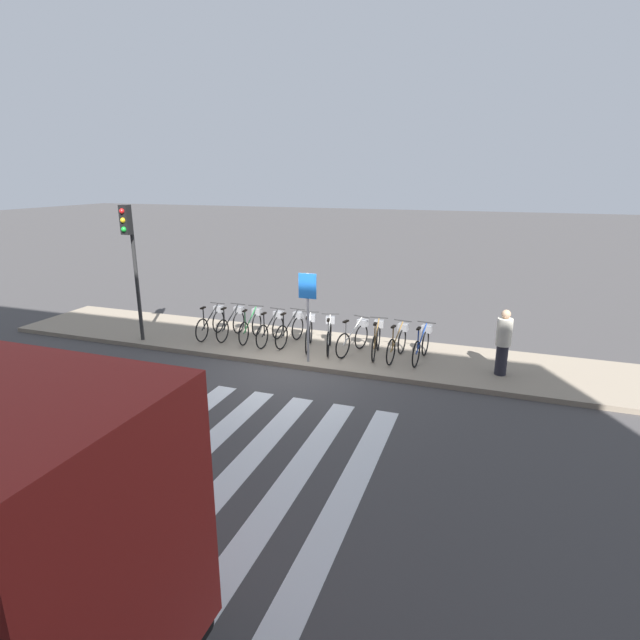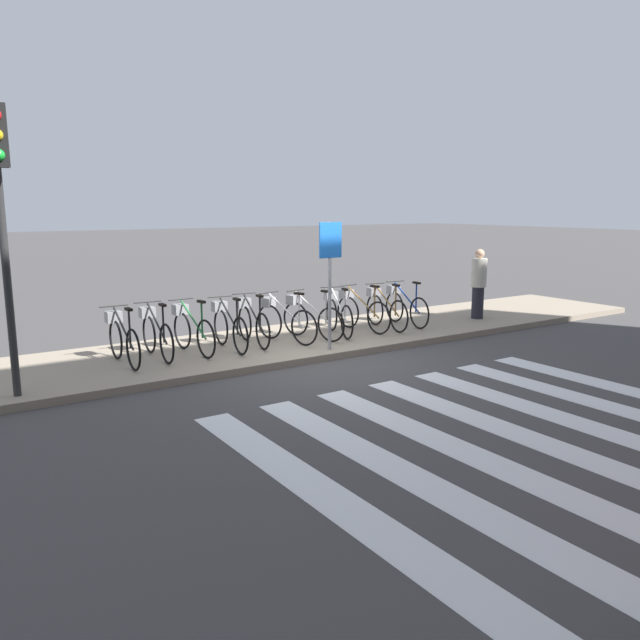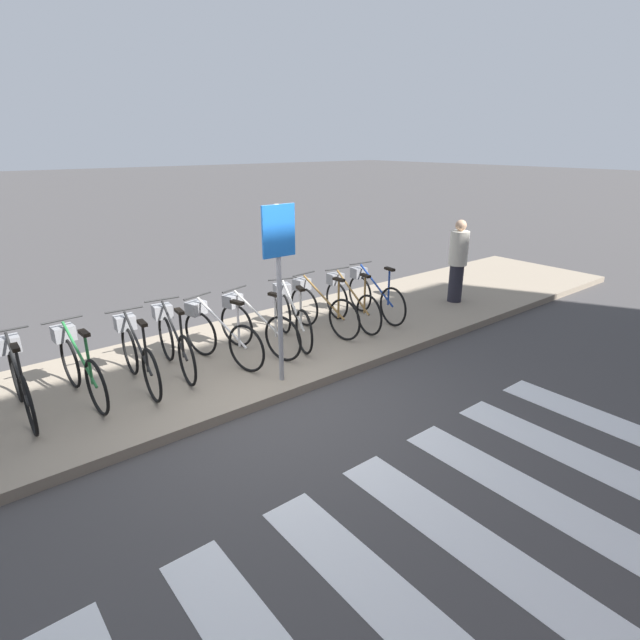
{
  "view_description": "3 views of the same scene",
  "coord_description": "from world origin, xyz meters",
  "px_view_note": "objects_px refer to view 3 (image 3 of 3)",
  "views": [
    {
      "loc": [
        4.44,
        -10.43,
        4.51
      ],
      "look_at": [
        0.6,
        0.4,
        1.18
      ],
      "focal_mm": 28.0,
      "sensor_mm": 36.0,
      "label": 1
    },
    {
      "loc": [
        -5.66,
        -8.45,
        2.59
      ],
      "look_at": [
        0.26,
        0.49,
        0.62
      ],
      "focal_mm": 35.0,
      "sensor_mm": 36.0,
      "label": 2
    },
    {
      "loc": [
        -2.87,
        -4.48,
        2.98
      ],
      "look_at": [
        0.87,
        0.2,
        0.83
      ],
      "focal_mm": 28.0,
      "sensor_mm": 36.0,
      "label": 3
    }
  ],
  "objects_px": {
    "parked_bicycle_2": "(78,364)",
    "parked_bicycle_10": "(372,293)",
    "pedestrian": "(458,260)",
    "parked_bicycle_1": "(18,378)",
    "parked_bicycle_3": "(137,352)",
    "parked_bicycle_7": "(291,314)",
    "sign_post": "(279,265)",
    "parked_bicycle_4": "(173,339)",
    "parked_bicycle_5": "(217,332)",
    "parked_bicycle_9": "(349,300)",
    "parked_bicycle_6": "(254,324)",
    "parked_bicycle_8": "(319,306)"
  },
  "relations": [
    {
      "from": "parked_bicycle_1",
      "to": "parked_bicycle_10",
      "type": "height_order",
      "value": "same"
    },
    {
      "from": "parked_bicycle_2",
      "to": "parked_bicycle_7",
      "type": "distance_m",
      "value": 2.98
    },
    {
      "from": "parked_bicycle_9",
      "to": "sign_post",
      "type": "bearing_deg",
      "value": -153.76
    },
    {
      "from": "parked_bicycle_7",
      "to": "sign_post",
      "type": "xyz_separation_m",
      "value": [
        -0.88,
        -1.03,
        1.07
      ]
    },
    {
      "from": "parked_bicycle_4",
      "to": "parked_bicycle_7",
      "type": "distance_m",
      "value": 1.81
    },
    {
      "from": "parked_bicycle_4",
      "to": "parked_bicycle_6",
      "type": "xyz_separation_m",
      "value": [
        1.13,
        -0.15,
        0.0
      ]
    },
    {
      "from": "parked_bicycle_9",
      "to": "parked_bicycle_6",
      "type": "bearing_deg",
      "value": 179.58
    },
    {
      "from": "parked_bicycle_1",
      "to": "parked_bicycle_9",
      "type": "distance_m",
      "value": 4.72
    },
    {
      "from": "parked_bicycle_4",
      "to": "pedestrian",
      "type": "relative_size",
      "value": 1.0
    },
    {
      "from": "sign_post",
      "to": "parked_bicycle_7",
      "type": "bearing_deg",
      "value": 49.47
    },
    {
      "from": "parked_bicycle_5",
      "to": "sign_post",
      "type": "distance_m",
      "value": 1.52
    },
    {
      "from": "parked_bicycle_10",
      "to": "parked_bicycle_6",
      "type": "bearing_deg",
      "value": -178.93
    },
    {
      "from": "parked_bicycle_6",
      "to": "parked_bicycle_8",
      "type": "xyz_separation_m",
      "value": [
        1.24,
        0.07,
        0.0
      ]
    },
    {
      "from": "parked_bicycle_3",
      "to": "pedestrian",
      "type": "height_order",
      "value": "pedestrian"
    },
    {
      "from": "parked_bicycle_1",
      "to": "parked_bicycle_2",
      "type": "height_order",
      "value": "same"
    },
    {
      "from": "parked_bicycle_2",
      "to": "sign_post",
      "type": "xyz_separation_m",
      "value": [
        2.09,
        -1.11,
        1.07
      ]
    },
    {
      "from": "parked_bicycle_5",
      "to": "parked_bicycle_8",
      "type": "xyz_separation_m",
      "value": [
        1.81,
        0.05,
        0.0
      ]
    },
    {
      "from": "parked_bicycle_2",
      "to": "parked_bicycle_10",
      "type": "height_order",
      "value": "same"
    },
    {
      "from": "parked_bicycle_1",
      "to": "parked_bicycle_2",
      "type": "xyz_separation_m",
      "value": [
        0.61,
        -0.01,
        0.0
      ]
    },
    {
      "from": "parked_bicycle_3",
      "to": "parked_bicycle_7",
      "type": "bearing_deg",
      "value": 0.01
    },
    {
      "from": "parked_bicycle_2",
      "to": "parked_bicycle_6",
      "type": "height_order",
      "value": "same"
    },
    {
      "from": "parked_bicycle_7",
      "to": "parked_bicycle_9",
      "type": "bearing_deg",
      "value": -1.94
    },
    {
      "from": "parked_bicycle_4",
      "to": "parked_bicycle_9",
      "type": "relative_size",
      "value": 1.0
    },
    {
      "from": "parked_bicycle_3",
      "to": "parked_bicycle_5",
      "type": "xyz_separation_m",
      "value": [
        1.09,
        -0.01,
        0.0
      ]
    },
    {
      "from": "parked_bicycle_5",
      "to": "parked_bicycle_6",
      "type": "height_order",
      "value": "same"
    },
    {
      "from": "parked_bicycle_3",
      "to": "parked_bicycle_10",
      "type": "distance_m",
      "value": 4.05
    },
    {
      "from": "parked_bicycle_7",
      "to": "parked_bicycle_10",
      "type": "xyz_separation_m",
      "value": [
        1.72,
        0.02,
        0.0
      ]
    },
    {
      "from": "parked_bicycle_6",
      "to": "parked_bicycle_7",
      "type": "distance_m",
      "value": 0.67
    },
    {
      "from": "parked_bicycle_1",
      "to": "parked_bicycle_9",
      "type": "relative_size",
      "value": 1.0
    },
    {
      "from": "parked_bicycle_5",
      "to": "parked_bicycle_4",
      "type": "bearing_deg",
      "value": 166.18
    },
    {
      "from": "parked_bicycle_7",
      "to": "pedestrian",
      "type": "height_order",
      "value": "pedestrian"
    },
    {
      "from": "parked_bicycle_6",
      "to": "pedestrian",
      "type": "xyz_separation_m",
      "value": [
        4.24,
        -0.3,
        0.37
      ]
    },
    {
      "from": "parked_bicycle_3",
      "to": "pedestrian",
      "type": "distance_m",
      "value": 5.91
    },
    {
      "from": "parked_bicycle_2",
      "to": "parked_bicycle_7",
      "type": "bearing_deg",
      "value": -1.55
    },
    {
      "from": "parked_bicycle_9",
      "to": "parked_bicycle_10",
      "type": "xyz_separation_m",
      "value": [
        0.59,
        0.06,
        0.0
      ]
    },
    {
      "from": "parked_bicycle_3",
      "to": "parked_bicycle_7",
      "type": "height_order",
      "value": "same"
    },
    {
      "from": "parked_bicycle_7",
      "to": "parked_bicycle_10",
      "type": "relative_size",
      "value": 0.97
    },
    {
      "from": "parked_bicycle_2",
      "to": "parked_bicycle_9",
      "type": "relative_size",
      "value": 1.0
    },
    {
      "from": "parked_bicycle_3",
      "to": "parked_bicycle_8",
      "type": "height_order",
      "value": "same"
    },
    {
      "from": "parked_bicycle_1",
      "to": "parked_bicycle_3",
      "type": "xyz_separation_m",
      "value": [
        1.26,
        -0.09,
        0.0
      ]
    },
    {
      "from": "pedestrian",
      "to": "parked_bicycle_3",
      "type": "bearing_deg",
      "value": 176.86
    },
    {
      "from": "pedestrian",
      "to": "parked_bicycle_10",
      "type": "bearing_deg",
      "value": 169.49
    },
    {
      "from": "parked_bicycle_1",
      "to": "parked_bicycle_7",
      "type": "bearing_deg",
      "value": -1.49
    },
    {
      "from": "parked_bicycle_10",
      "to": "parked_bicycle_8",
      "type": "bearing_deg",
      "value": 178.86
    },
    {
      "from": "parked_bicycle_3",
      "to": "parked_bicycle_9",
      "type": "relative_size",
      "value": 1.0
    },
    {
      "from": "parked_bicycle_8",
      "to": "parked_bicycle_4",
      "type": "bearing_deg",
      "value": 177.91
    },
    {
      "from": "sign_post",
      "to": "parked_bicycle_6",
      "type": "bearing_deg",
      "value": 78.05
    },
    {
      "from": "parked_bicycle_3",
      "to": "parked_bicycle_1",
      "type": "bearing_deg",
      "value": 175.77
    },
    {
      "from": "parked_bicycle_9",
      "to": "parked_bicycle_10",
      "type": "distance_m",
      "value": 0.59
    },
    {
      "from": "parked_bicycle_4",
      "to": "parked_bicycle_5",
      "type": "xyz_separation_m",
      "value": [
        0.57,
        -0.14,
        0.0
      ]
    }
  ]
}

